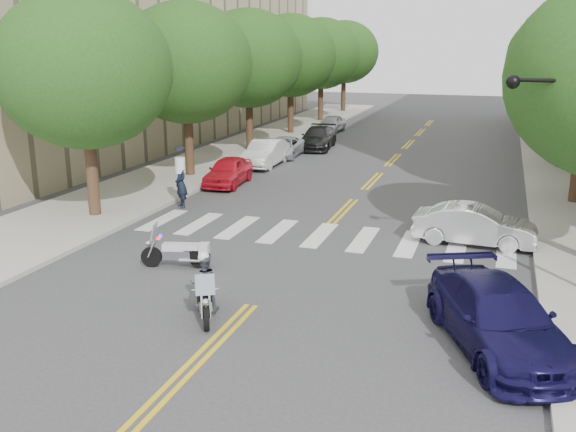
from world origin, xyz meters
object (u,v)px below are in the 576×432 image
at_px(motorcycle_police, 205,287).
at_px(motorcycle_parked, 182,252).
at_px(convertible, 475,225).
at_px(sedan_blue, 498,318).
at_px(officer_standing, 181,184).

xyz_separation_m(motorcycle_police, motorcycle_parked, (-2.19, 2.98, -0.28)).
bearing_deg(motorcycle_parked, convertible, -72.93).
distance_m(motorcycle_parked, convertible, 9.65).
bearing_deg(sedan_blue, motorcycle_parked, 140.18).
relative_size(motorcycle_parked, officer_standing, 1.04).
distance_m(officer_standing, sedan_blue, 15.33).
height_order(officer_standing, convertible, officer_standing).
bearing_deg(motorcycle_police, officer_standing, -86.84).
height_order(officer_standing, sedan_blue, officer_standing).
relative_size(convertible, sedan_blue, 0.79).
bearing_deg(convertible, sedan_blue, -169.81).
distance_m(motorcycle_parked, sedan_blue, 9.39).
bearing_deg(sedan_blue, officer_standing, 119.91).
xyz_separation_m(motorcycle_parked, convertible, (8.17, 5.12, 0.19)).
distance_m(motorcycle_parked, officer_standing, 7.31).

